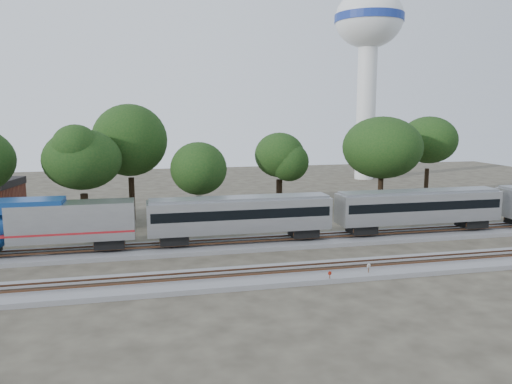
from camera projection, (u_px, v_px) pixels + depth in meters
ground at (262, 263)px, 44.25m from camera, size 160.00×160.00×0.00m
track_far at (248, 244)px, 50.00m from camera, size 160.00×5.00×0.73m
track_near at (273, 275)px, 40.37m from camera, size 160.00×5.00×0.73m
train at (499, 202)px, 55.80m from camera, size 113.86×3.26×4.80m
switch_stand_red at (330, 276)px, 38.93m from camera, size 0.31×0.09×0.99m
switch_stand_white at (369, 268)px, 40.41m from camera, size 0.36×0.15×1.15m
switch_lever at (335, 278)px, 39.76m from camera, size 0.57×0.44×0.30m
water_tower at (368, 40)px, 97.45m from camera, size 13.37×13.37×37.01m
tree_2 at (82, 160)px, 54.28m from camera, size 8.34×8.34×11.76m
tree_3 at (130, 140)px, 60.61m from camera, size 10.10×10.10×14.24m
tree_4 at (199, 169)px, 56.95m from camera, size 7.05×7.05×9.95m
tree_5 at (279, 155)px, 69.11m from camera, size 7.59×7.59×10.69m
tree_6 at (382, 148)px, 65.95m from camera, size 8.84×8.84×12.46m
tree_7 at (429, 140)px, 74.03m from camera, size 9.42×9.42×13.28m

